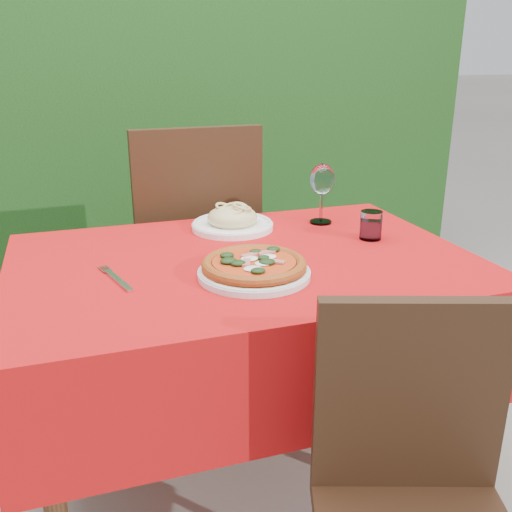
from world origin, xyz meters
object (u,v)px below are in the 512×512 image
object	(u,v)px
water_glass	(371,227)
fork	(119,280)
chair_near	(415,491)
pasta_plate	(232,221)
wine_glass	(322,182)
chair_far	(193,240)
pizza_plate	(254,267)

from	to	relation	value
water_glass	fork	distance (m)	0.77
chair_near	pasta_plate	xyz separation A→B (m)	(-0.09, 0.95, 0.29)
wine_glass	fork	world-z (taller)	wine_glass
pasta_plate	fork	distance (m)	0.52
water_glass	wine_glass	bearing A→B (deg)	108.86
chair_near	chair_far	world-z (taller)	chair_far
chair_far	water_glass	size ratio (longest dim) A/B	11.98
water_glass	wine_glass	world-z (taller)	wine_glass
pasta_plate	pizza_plate	bearing A→B (deg)	-98.61
pizza_plate	fork	xyz separation A→B (m)	(-0.33, 0.07, -0.02)
pasta_plate	wine_glass	xyz separation A→B (m)	(0.30, -0.03, 0.11)
chair_near	fork	bearing A→B (deg)	147.04
chair_far	wine_glass	size ratio (longest dim) A/B	5.23
chair_far	pizza_plate	distance (m)	0.82
wine_glass	fork	size ratio (longest dim) A/B	0.93
wine_glass	chair_far	bearing A→B (deg)	130.36
chair_far	wine_glass	bearing A→B (deg)	129.24
chair_far	pasta_plate	distance (m)	0.43
chair_near	fork	xyz separation A→B (m)	(-0.48, 0.61, 0.27)
water_glass	wine_glass	distance (m)	0.24
chair_far	pizza_plate	bearing A→B (deg)	87.97
wine_glass	pizza_plate	bearing A→B (deg)	-132.74
chair_far	fork	world-z (taller)	chair_far
pizza_plate	pasta_plate	distance (m)	0.42
chair_far	wine_glass	xyz separation A→B (m)	(0.35, -0.41, 0.29)
chair_far	pasta_plate	world-z (taller)	chair_far
pizza_plate	water_glass	distance (m)	0.47
pizza_plate	fork	distance (m)	0.34
chair_near	wine_glass	distance (m)	1.03
chair_far	wine_glass	world-z (taller)	chair_far
water_glass	fork	size ratio (longest dim) A/B	0.40
chair_far	chair_near	bearing A→B (deg)	94.79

